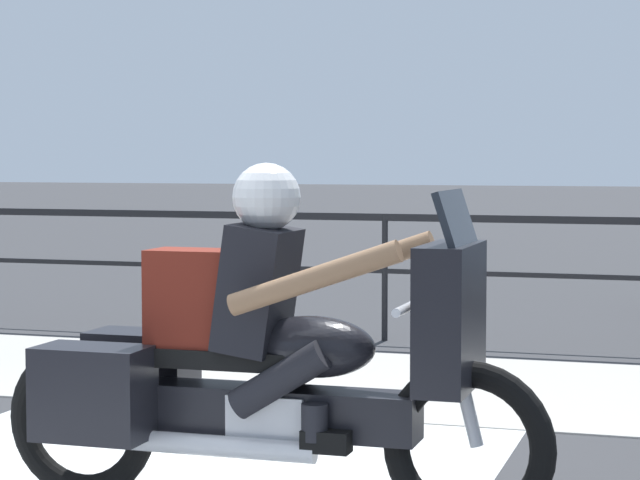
# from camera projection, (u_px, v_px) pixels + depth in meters

# --- Properties ---
(sidewalk_band) EXTENTS (44.00, 2.40, 0.01)m
(sidewalk_band) POSITION_uv_depth(u_px,v_px,m) (316.00, 379.00, 8.58)
(sidewalk_band) COLOR #B7B2A8
(sidewalk_band) RESTS_ON ground
(fence_railing) EXTENTS (36.00, 0.05, 1.06)m
(fence_railing) POSITION_uv_depth(u_px,v_px,m) (385.00, 240.00, 10.34)
(fence_railing) COLOR black
(fence_railing) RESTS_ON ground
(motorcycle) EXTENTS (2.46, 0.76, 1.51)m
(motorcycle) POSITION_uv_depth(u_px,v_px,m) (259.00, 360.00, 5.30)
(motorcycle) COLOR black
(motorcycle) RESTS_ON ground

